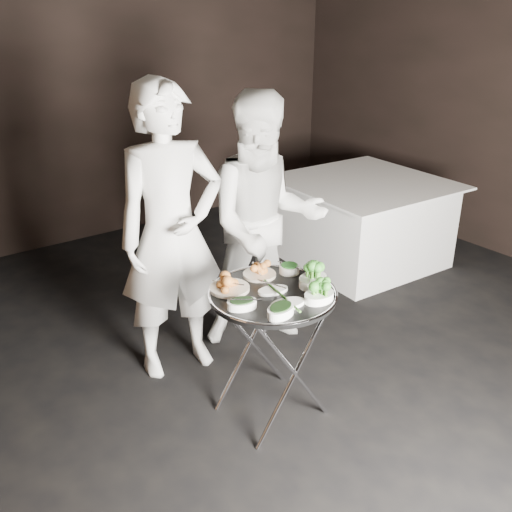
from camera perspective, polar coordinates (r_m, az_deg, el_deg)
floor at (r=3.52m, az=6.46°, el=-15.67°), size 6.00×7.00×0.05m
wall_back at (r=5.83m, az=-17.89°, el=15.84°), size 6.00×0.05×3.00m
tray_stand at (r=3.24m, az=1.60°, el=-9.23°), size 0.53×0.45×0.77m
serving_tray at (r=3.07m, az=1.67°, el=-3.81°), size 0.70×0.70×0.04m
potato_plate_a at (r=3.08m, az=-2.66°, el=-2.82°), size 0.22×0.22×0.08m
potato_plate_b at (r=3.23m, az=0.35°, el=-1.53°), size 0.19×0.19×0.07m
greens_bowl at (r=3.28m, az=3.36°, el=-1.17°), size 0.12×0.12×0.07m
asparagus_plate_a at (r=3.06m, az=1.71°, el=-3.35°), size 0.19×0.13×0.04m
asparagus_plate_b at (r=2.93m, az=3.19°, el=-4.66°), size 0.21×0.14×0.04m
spinach_bowl_a at (r=2.90m, az=-1.42°, el=-4.72°), size 0.18×0.15×0.06m
spinach_bowl_b at (r=2.84m, az=2.49°, el=-5.35°), size 0.20×0.16×0.07m
broccoli_bowl_a at (r=3.14m, az=5.71°, el=-2.29°), size 0.22×0.19×0.08m
broccoli_bowl_b at (r=2.98m, az=6.34°, el=-3.88°), size 0.18×0.13×0.07m
serving_utensils at (r=3.10m, az=1.15°, el=-2.33°), size 0.57×0.42×0.01m
waiter_left at (r=3.50m, az=-8.44°, el=2.14°), size 0.73×0.53×1.85m
waiter_right at (r=3.80m, az=0.92°, el=3.25°), size 1.04×0.94×1.73m
dining_table at (r=5.31m, az=10.56°, el=3.42°), size 1.34×1.34×0.76m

